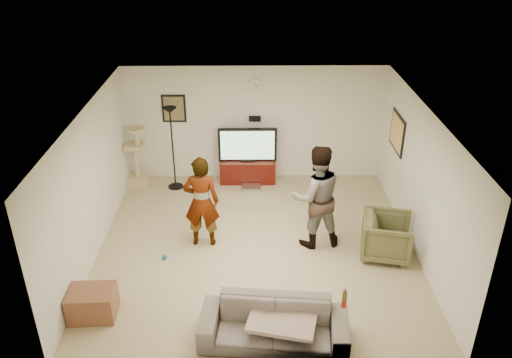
{
  "coord_description": "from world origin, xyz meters",
  "views": [
    {
      "loc": [
        -0.09,
        -7.64,
        5.29
      ],
      "look_at": [
        -0.0,
        0.2,
        1.23
      ],
      "focal_mm": 36.43,
      "sensor_mm": 36.0,
      "label": 1
    }
  ],
  "objects_px": {
    "tv_stand": "(248,171)",
    "sofa": "(274,324)",
    "side_table": "(93,303)",
    "armchair": "(387,237)",
    "floor_lamp": "(173,149)",
    "person_right": "(316,197)",
    "beer_bottle": "(344,300)",
    "person_left": "(201,202)",
    "cat_tree": "(135,156)",
    "tv": "(247,145)"
  },
  "relations": [
    {
      "from": "tv_stand",
      "to": "tv",
      "type": "distance_m",
      "value": 0.62
    },
    {
      "from": "person_right",
      "to": "sofa",
      "type": "height_order",
      "value": "person_right"
    },
    {
      "from": "floor_lamp",
      "to": "beer_bottle",
      "type": "bearing_deg",
      "value": -57.72
    },
    {
      "from": "armchair",
      "to": "side_table",
      "type": "height_order",
      "value": "armchair"
    },
    {
      "from": "person_right",
      "to": "armchair",
      "type": "xyz_separation_m",
      "value": [
        1.19,
        -0.38,
        -0.56
      ]
    },
    {
      "from": "side_table",
      "to": "armchair",
      "type": "bearing_deg",
      "value": 17.55
    },
    {
      "from": "person_right",
      "to": "cat_tree",
      "type": "bearing_deg",
      "value": -42.53
    },
    {
      "from": "tv_stand",
      "to": "side_table",
      "type": "relative_size",
      "value": 1.79
    },
    {
      "from": "person_left",
      "to": "armchair",
      "type": "bearing_deg",
      "value": 173.42
    },
    {
      "from": "tv",
      "to": "cat_tree",
      "type": "bearing_deg",
      "value": -176.23
    },
    {
      "from": "tv_stand",
      "to": "armchair",
      "type": "bearing_deg",
      "value": -49.7
    },
    {
      "from": "cat_tree",
      "to": "person_left",
      "type": "relative_size",
      "value": 0.8
    },
    {
      "from": "cat_tree",
      "to": "beer_bottle",
      "type": "relative_size",
      "value": 5.39
    },
    {
      "from": "floor_lamp",
      "to": "side_table",
      "type": "xyz_separation_m",
      "value": [
        -0.69,
        -3.98,
        -0.67
      ]
    },
    {
      "from": "person_left",
      "to": "beer_bottle",
      "type": "distance_m",
      "value": 3.18
    },
    {
      "from": "beer_bottle",
      "to": "armchair",
      "type": "bearing_deg",
      "value": 61.73
    },
    {
      "from": "floor_lamp",
      "to": "side_table",
      "type": "bearing_deg",
      "value": -99.84
    },
    {
      "from": "sofa",
      "to": "floor_lamp",
      "type": "bearing_deg",
      "value": 118.77
    },
    {
      "from": "tv",
      "to": "tv_stand",
      "type": "bearing_deg",
      "value": 0.0
    },
    {
      "from": "cat_tree",
      "to": "armchair",
      "type": "xyz_separation_m",
      "value": [
        4.74,
        -2.64,
        -0.3
      ]
    },
    {
      "from": "person_left",
      "to": "side_table",
      "type": "xyz_separation_m",
      "value": [
        -1.46,
        -1.86,
        -0.62
      ]
    },
    {
      "from": "cat_tree",
      "to": "person_left",
      "type": "height_order",
      "value": "person_left"
    },
    {
      "from": "floor_lamp",
      "to": "sofa",
      "type": "relative_size",
      "value": 0.89
    },
    {
      "from": "person_right",
      "to": "side_table",
      "type": "distance_m",
      "value": 3.96
    },
    {
      "from": "cat_tree",
      "to": "person_left",
      "type": "distance_m",
      "value": 2.75
    },
    {
      "from": "sofa",
      "to": "person_right",
      "type": "bearing_deg",
      "value": 76.83
    },
    {
      "from": "tv_stand",
      "to": "floor_lamp",
      "type": "height_order",
      "value": "floor_lamp"
    },
    {
      "from": "sofa",
      "to": "side_table",
      "type": "xyz_separation_m",
      "value": [
        -2.62,
        0.53,
        -0.07
      ]
    },
    {
      "from": "cat_tree",
      "to": "floor_lamp",
      "type": "bearing_deg",
      "value": -8.16
    },
    {
      "from": "tv_stand",
      "to": "beer_bottle",
      "type": "bearing_deg",
      "value": -74.8
    },
    {
      "from": "person_right",
      "to": "beer_bottle",
      "type": "distance_m",
      "value": 2.39
    },
    {
      "from": "sofa",
      "to": "beer_bottle",
      "type": "bearing_deg",
      "value": 5.68
    },
    {
      "from": "tv",
      "to": "person_left",
      "type": "relative_size",
      "value": 0.74
    },
    {
      "from": "person_left",
      "to": "side_table",
      "type": "bearing_deg",
      "value": 52.5
    },
    {
      "from": "floor_lamp",
      "to": "beer_bottle",
      "type": "xyz_separation_m",
      "value": [
        2.85,
        -4.52,
        -0.18
      ]
    },
    {
      "from": "person_right",
      "to": "side_table",
      "type": "bearing_deg",
      "value": 18.14
    },
    {
      "from": "floor_lamp",
      "to": "cat_tree",
      "type": "distance_m",
      "value": 0.86
    },
    {
      "from": "person_left",
      "to": "beer_bottle",
      "type": "height_order",
      "value": "person_left"
    },
    {
      "from": "person_left",
      "to": "person_right",
      "type": "bearing_deg",
      "value": -179.83
    },
    {
      "from": "tv",
      "to": "person_left",
      "type": "bearing_deg",
      "value": -108.07
    },
    {
      "from": "person_left",
      "to": "tv_stand",
      "type": "bearing_deg",
      "value": -107.43
    },
    {
      "from": "person_left",
      "to": "side_table",
      "type": "distance_m",
      "value": 2.44
    },
    {
      "from": "armchair",
      "to": "floor_lamp",
      "type": "bearing_deg",
      "value": 69.62
    },
    {
      "from": "floor_lamp",
      "to": "person_right",
      "type": "height_order",
      "value": "person_right"
    },
    {
      "from": "tv_stand",
      "to": "sofa",
      "type": "height_order",
      "value": "sofa"
    },
    {
      "from": "person_right",
      "to": "beer_bottle",
      "type": "relative_size",
      "value": 7.52
    },
    {
      "from": "armchair",
      "to": "side_table",
      "type": "xyz_separation_m",
      "value": [
        -4.61,
        -1.46,
        -0.15
      ]
    },
    {
      "from": "armchair",
      "to": "tv_stand",
      "type": "bearing_deg",
      "value": 52.67
    },
    {
      "from": "tv_stand",
      "to": "armchair",
      "type": "xyz_separation_m",
      "value": [
        2.37,
        -2.8,
        0.13
      ]
    },
    {
      "from": "cat_tree",
      "to": "sofa",
      "type": "height_order",
      "value": "cat_tree"
    }
  ]
}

